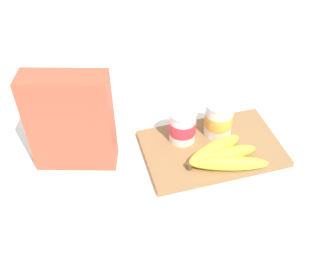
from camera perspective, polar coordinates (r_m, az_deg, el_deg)
ground_plane at (r=1.04m, az=6.12°, el=-1.50°), size 2.40×2.40×0.00m
cutting_board at (r=1.03m, az=6.15°, el=-1.17°), size 0.34×0.22×0.02m
cereal_box at (r=0.95m, az=-13.52°, el=2.43°), size 0.20×0.12×0.25m
yogurt_cup_front at (r=1.01m, az=2.04°, el=2.02°), size 0.07×0.07×0.09m
yogurt_cup_back at (r=1.04m, az=7.12°, el=3.02°), size 0.07×0.07×0.10m
banana_bunch at (r=0.98m, az=7.57°, el=-2.25°), size 0.19×0.14×0.04m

